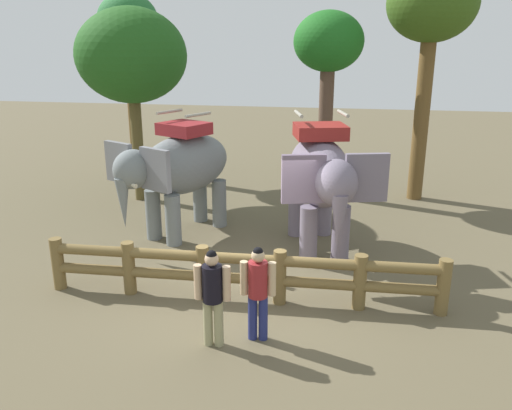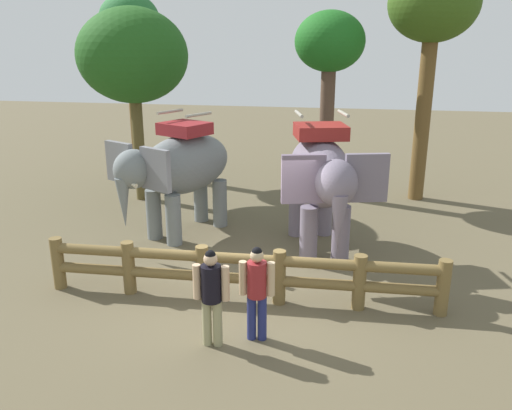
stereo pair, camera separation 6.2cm
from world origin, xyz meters
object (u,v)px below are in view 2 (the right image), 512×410
(tourist_woman_in_black, at_px, (211,291))
(tree_far_right, at_px, (433,11))
(tree_back_center, at_px, (133,57))
(tree_deep_back, at_px, (130,30))
(elephant_near_left, at_px, (179,168))
(elephant_center, at_px, (321,177))
(tree_far_left, at_px, (329,50))
(log_fence, at_px, (240,271))
(tourist_man_in_blue, at_px, (257,287))

(tourist_woman_in_black, bearing_deg, tree_far_right, 65.95)
(tree_back_center, xyz_separation_m, tree_deep_back, (-1.29, 2.91, 0.78))
(elephant_near_left, relative_size, elephant_center, 0.94)
(elephant_near_left, bearing_deg, tree_deep_back, 121.70)
(elephant_near_left, height_order, elephant_center, elephant_center)
(elephant_near_left, xyz_separation_m, tree_far_left, (3.31, 4.17, 2.71))
(elephant_center, bearing_deg, tourist_woman_in_black, -108.18)
(tree_far_left, height_order, tree_deep_back, tree_deep_back)
(log_fence, relative_size, tree_back_center, 1.33)
(elephant_near_left, distance_m, tree_deep_back, 7.44)
(elephant_near_left, height_order, tree_deep_back, tree_deep_back)
(tourist_woman_in_black, bearing_deg, elephant_center, 71.82)
(tree_far_right, bearing_deg, log_fence, -117.57)
(log_fence, bearing_deg, tree_back_center, 126.60)
(elephant_center, xyz_separation_m, tree_far_left, (-0.16, 4.66, 2.63))
(log_fence, distance_m, tourist_man_in_blue, 1.41)
(tree_far_right, bearing_deg, tourist_man_in_blue, -111.09)
(tourist_woman_in_black, distance_m, tree_far_right, 10.95)
(elephant_center, relative_size, tree_far_left, 0.69)
(tree_deep_back, bearing_deg, tree_far_right, -7.74)
(elephant_center, bearing_deg, tree_back_center, 150.20)
(tourist_man_in_blue, height_order, tree_back_center, tree_back_center)
(elephant_center, relative_size, tree_far_right, 0.56)
(tree_far_left, distance_m, tree_back_center, 5.70)
(log_fence, distance_m, elephant_near_left, 4.03)
(elephant_near_left, xyz_separation_m, tree_back_center, (-2.21, 2.76, 2.53))
(tree_back_center, bearing_deg, tourist_man_in_blue, -55.44)
(log_fence, xyz_separation_m, elephant_center, (1.27, 2.69, 1.19))
(tree_far_right, bearing_deg, tree_far_left, -176.10)
(elephant_near_left, bearing_deg, tree_far_left, 51.50)
(elephant_near_left, bearing_deg, tree_far_right, 35.36)
(elephant_near_left, xyz_separation_m, elephant_center, (3.48, -0.50, 0.07))
(elephant_center, bearing_deg, tree_far_right, 61.21)
(tourist_woman_in_black, bearing_deg, tourist_man_in_blue, 24.25)
(log_fence, distance_m, tree_deep_back, 11.43)
(tourist_man_in_blue, bearing_deg, tree_far_right, 68.91)
(tree_deep_back, bearing_deg, elephant_center, -41.47)
(log_fence, distance_m, tree_back_center, 8.26)
(elephant_near_left, relative_size, tourist_man_in_blue, 2.22)
(tourist_man_in_blue, xyz_separation_m, tree_back_center, (-4.96, 7.20, 3.32))
(tree_far_right, bearing_deg, tree_back_center, -169.17)
(log_fence, bearing_deg, tree_far_left, 81.42)
(tree_deep_back, bearing_deg, tourist_man_in_blue, -58.28)
(tree_far_left, bearing_deg, tourist_woman_in_black, -97.87)
(tree_back_center, distance_m, tree_far_right, 8.60)
(elephant_center, relative_size, tourist_woman_in_black, 2.33)
(tourist_woman_in_black, height_order, tree_far_left, tree_far_left)
(elephant_center, distance_m, tourist_woman_in_black, 4.55)
(log_fence, distance_m, elephant_center, 3.20)
(tourist_woman_in_black, height_order, tourist_man_in_blue, tourist_woman_in_black)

